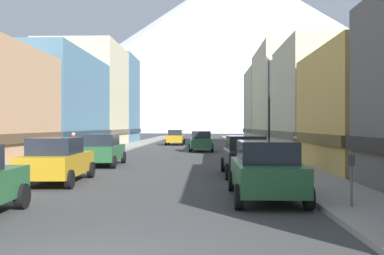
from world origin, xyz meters
TOP-DOWN VIEW (x-y plane):
  - sidewalk_left at (-6.25, 35.00)m, footprint 2.50×100.00m
  - sidewalk_right at (6.25, 35.00)m, footprint 2.50×100.00m
  - storefront_left_2 at (-12.13, 29.23)m, footprint 9.56×13.83m
  - storefront_left_3 at (-11.59, 41.46)m, footprint 8.47×10.44m
  - storefront_left_4 at (-11.83, 51.44)m, footprint 8.96×8.59m
  - storefront_right_2 at (11.60, 27.13)m, footprint 8.49×12.95m
  - storefront_right_3 at (10.98, 39.88)m, footprint 7.26×12.51m
  - storefront_right_4 at (11.11, 51.98)m, footprint 7.51×10.53m
  - car_left_1 at (-3.80, 10.54)m, footprint 2.21×4.47m
  - car_left_2 at (-3.80, 17.87)m, footprint 2.19×4.46m
  - car_right_0 at (3.80, 7.00)m, footprint 2.07×4.40m
  - car_right_1 at (3.80, 13.46)m, footprint 2.14×4.44m
  - car_driving_0 at (-1.60, 44.44)m, footprint 2.06×4.40m
  - car_driving_1 at (1.60, 31.78)m, footprint 2.06×4.40m
  - parking_meter_near at (5.75, 5.13)m, footprint 0.14×0.10m
  - pedestrian_1 at (6.25, 14.58)m, footprint 0.36×0.36m
  - pedestrian_2 at (-6.25, 20.49)m, footprint 0.36×0.36m
  - streetlamp_right at (5.35, 16.98)m, footprint 0.36×0.36m
  - mountain_backdrop at (22.25, 260.00)m, footprint 279.53×279.53m

SIDE VIEW (x-z plane):
  - sidewalk_left at x=-6.25m, z-range 0.00..0.15m
  - sidewalk_right at x=6.25m, z-range 0.00..0.15m
  - pedestrian_1 at x=6.25m, z-range 0.08..1.69m
  - car_left_1 at x=-3.80m, z-range 0.01..1.79m
  - car_left_2 at x=-3.80m, z-range 0.01..1.79m
  - car_right_0 at x=3.80m, z-range 0.01..1.79m
  - car_right_1 at x=3.80m, z-range 0.01..1.79m
  - car_driving_0 at x=-1.60m, z-range 0.01..1.79m
  - car_driving_1 at x=1.60m, z-range 0.01..1.79m
  - pedestrian_2 at x=-6.25m, z-range 0.09..1.76m
  - parking_meter_near at x=5.75m, z-range 0.35..1.68m
  - storefront_left_2 at x=-12.13m, z-range -0.15..8.00m
  - storefront_right_2 at x=11.60m, z-range -0.15..8.01m
  - streetlamp_right at x=5.35m, z-range 1.06..6.92m
  - storefront_right_4 at x=11.11m, z-range -0.17..9.52m
  - storefront_right_3 at x=10.98m, z-range -0.17..10.23m
  - storefront_left_3 at x=-11.59m, z-range -0.18..10.99m
  - storefront_left_4 at x=-11.83m, z-range -0.18..11.35m
  - mountain_backdrop at x=22.25m, z-range 0.00..101.04m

